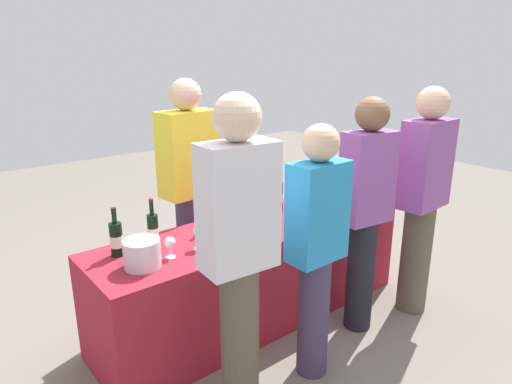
% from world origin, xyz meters
% --- Properties ---
extents(ground_plane, '(12.00, 12.00, 0.00)m').
position_xyz_m(ground_plane, '(0.00, 0.00, 0.00)').
color(ground_plane, slate).
extents(tasting_table, '(2.40, 0.66, 0.73)m').
position_xyz_m(tasting_table, '(0.00, 0.00, 0.37)').
color(tasting_table, maroon).
rests_on(tasting_table, ground_plane).
extents(wine_bottle_0, '(0.08, 0.08, 0.30)m').
position_xyz_m(wine_bottle_0, '(-0.96, 0.14, 0.84)').
color(wine_bottle_0, black).
rests_on(wine_bottle_0, tasting_table).
extents(wine_bottle_1, '(0.07, 0.07, 0.33)m').
position_xyz_m(wine_bottle_1, '(-0.74, 0.10, 0.85)').
color(wine_bottle_1, black).
rests_on(wine_bottle_1, tasting_table).
extents(wine_bottle_2, '(0.08, 0.08, 0.33)m').
position_xyz_m(wine_bottle_2, '(-0.27, 0.14, 0.85)').
color(wine_bottle_2, black).
rests_on(wine_bottle_2, tasting_table).
extents(wine_bottle_3, '(0.07, 0.07, 0.32)m').
position_xyz_m(wine_bottle_3, '(-0.11, 0.17, 0.85)').
color(wine_bottle_3, black).
rests_on(wine_bottle_3, tasting_table).
extents(wine_bottle_4, '(0.07, 0.07, 0.31)m').
position_xyz_m(wine_bottle_4, '(0.34, 0.14, 0.85)').
color(wine_bottle_4, black).
rests_on(wine_bottle_4, tasting_table).
extents(wine_bottle_5, '(0.08, 0.08, 0.29)m').
position_xyz_m(wine_bottle_5, '(0.63, 0.14, 0.84)').
color(wine_bottle_5, black).
rests_on(wine_bottle_5, tasting_table).
extents(wine_glass_0, '(0.07, 0.07, 0.13)m').
position_xyz_m(wine_glass_0, '(-0.73, -0.08, 0.82)').
color(wine_glass_0, silver).
rests_on(wine_glass_0, tasting_table).
extents(wine_glass_1, '(0.07, 0.07, 0.15)m').
position_xyz_m(wine_glass_1, '(-0.53, -0.08, 0.84)').
color(wine_glass_1, silver).
rests_on(wine_glass_1, tasting_table).
extents(wine_glass_2, '(0.07, 0.07, 0.14)m').
position_xyz_m(wine_glass_2, '(-0.36, -0.05, 0.83)').
color(wine_glass_2, silver).
rests_on(wine_glass_2, tasting_table).
extents(wine_glass_3, '(0.07, 0.07, 0.14)m').
position_xyz_m(wine_glass_3, '(-0.24, -0.13, 0.83)').
color(wine_glass_3, silver).
rests_on(wine_glass_3, tasting_table).
extents(wine_glass_4, '(0.07, 0.07, 0.15)m').
position_xyz_m(wine_glass_4, '(0.09, -0.09, 0.84)').
color(wine_glass_4, silver).
rests_on(wine_glass_4, tasting_table).
extents(ice_bucket, '(0.21, 0.21, 0.17)m').
position_xyz_m(ice_bucket, '(-0.91, -0.09, 0.81)').
color(ice_bucket, silver).
rests_on(ice_bucket, tasting_table).
extents(server_pouring, '(0.45, 0.28, 1.74)m').
position_xyz_m(server_pouring, '(-0.19, 0.58, 0.94)').
color(server_pouring, '#3F3351').
rests_on(server_pouring, ground_plane).
extents(guest_0, '(0.40, 0.24, 1.74)m').
position_xyz_m(guest_0, '(-0.64, -0.65, 0.96)').
color(guest_0, brown).
rests_on(guest_0, ground_plane).
extents(guest_1, '(0.34, 0.21, 1.55)m').
position_xyz_m(guest_1, '(-0.12, -0.70, 0.86)').
color(guest_1, '#3F3351').
rests_on(guest_1, ground_plane).
extents(guest_2, '(0.37, 0.24, 1.65)m').
position_xyz_m(guest_2, '(0.49, -0.56, 0.91)').
color(guest_2, black).
rests_on(guest_2, ground_plane).
extents(guest_3, '(0.41, 0.24, 1.70)m').
position_xyz_m(guest_3, '(1.01, -0.67, 0.92)').
color(guest_3, brown).
rests_on(guest_3, ground_plane).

